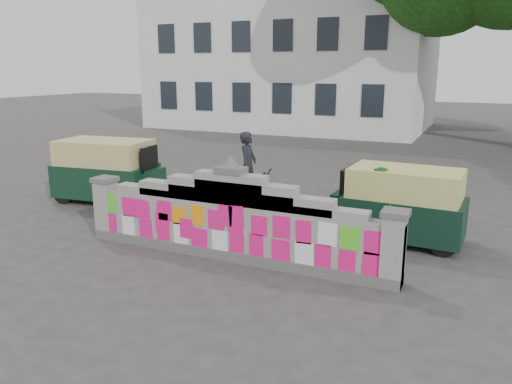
% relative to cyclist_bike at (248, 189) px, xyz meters
% --- Properties ---
extents(ground, '(100.00, 100.00, 0.00)m').
position_rel_cyclist_bike_xyz_m(ground, '(1.26, -3.35, -0.52)').
color(ground, '#383533').
rests_on(ground, ground).
extents(parapet_wall, '(6.48, 0.44, 2.01)m').
position_rel_cyclist_bike_xyz_m(parapet_wall, '(1.26, -3.35, 0.23)').
color(parapet_wall, '#4C4C49').
rests_on(parapet_wall, ground).
extents(building, '(16.00, 10.00, 8.90)m').
position_rel_cyclist_bike_xyz_m(building, '(-5.74, 18.64, 3.50)').
color(building, silver).
rests_on(building, ground).
extents(cyclist_bike, '(2.03, 0.86, 1.04)m').
position_rel_cyclist_bike_xyz_m(cyclist_bike, '(0.00, 0.00, 0.00)').
color(cyclist_bike, black).
rests_on(cyclist_bike, ground).
extents(cyclist_rider, '(0.48, 0.68, 1.76)m').
position_rel_cyclist_bike_xyz_m(cyclist_rider, '(0.00, 0.00, 0.36)').
color(cyclist_rider, black).
rests_on(cyclist_rider, ground).
extents(pedestrian, '(0.99, 0.99, 1.62)m').
position_rel_cyclist_bike_xyz_m(pedestrian, '(3.64, -1.36, 0.29)').
color(pedestrian, '#278925').
rests_on(pedestrian, ground).
extents(rickshaw_left, '(3.13, 1.73, 1.69)m').
position_rel_cyclist_bike_xyz_m(rickshaw_left, '(-3.75, -0.97, 0.36)').
color(rickshaw_left, black).
rests_on(rickshaw_left, ground).
extents(rickshaw_right, '(2.86, 1.43, 1.56)m').
position_rel_cyclist_bike_xyz_m(rickshaw_right, '(4.00, -0.94, 0.29)').
color(rickshaw_right, black).
rests_on(rickshaw_right, ground).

